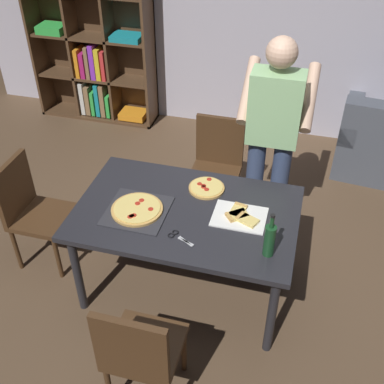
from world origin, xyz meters
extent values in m
plane|color=brown|center=(0.00, 0.00, 0.00)|extent=(12.00, 12.00, 0.00)
cube|color=#BCB7C6|center=(0.00, 2.60, 1.40)|extent=(6.40, 0.10, 2.80)
cube|color=#232328|center=(0.00, 0.00, 0.73)|extent=(1.52, 0.98, 0.04)
cylinder|color=#232328|center=(-0.68, -0.41, 0.35)|extent=(0.06, 0.06, 0.71)
cylinder|color=#232328|center=(0.68, -0.41, 0.35)|extent=(0.06, 0.06, 0.71)
cylinder|color=#232328|center=(-0.68, 0.41, 0.35)|extent=(0.06, 0.06, 0.71)
cylinder|color=#232328|center=(0.68, 0.41, 0.35)|extent=(0.06, 0.06, 0.71)
cube|color=#472D19|center=(0.00, -0.89, 0.43)|extent=(0.42, 0.42, 0.04)
cube|color=#472D19|center=(0.00, -1.08, 0.68)|extent=(0.42, 0.04, 0.45)
cylinder|color=#472D19|center=(0.18, -0.71, 0.21)|extent=(0.04, 0.04, 0.41)
cylinder|color=#472D19|center=(-0.18, -0.71, 0.21)|extent=(0.04, 0.04, 0.41)
cube|color=#472D19|center=(0.00, 0.89, 0.43)|extent=(0.42, 0.42, 0.04)
cube|color=#472D19|center=(0.00, 1.08, 0.68)|extent=(0.42, 0.04, 0.45)
cylinder|color=#472D19|center=(-0.18, 0.71, 0.21)|extent=(0.04, 0.04, 0.41)
cylinder|color=#472D19|center=(0.18, 0.71, 0.21)|extent=(0.04, 0.04, 0.41)
cylinder|color=#472D19|center=(-0.18, 1.07, 0.21)|extent=(0.04, 0.04, 0.41)
cylinder|color=#472D19|center=(0.18, 1.07, 0.21)|extent=(0.04, 0.04, 0.41)
cube|color=#472D19|center=(-1.16, 0.00, 0.43)|extent=(0.42, 0.42, 0.04)
cube|color=#472D19|center=(-1.35, 0.00, 0.68)|extent=(0.04, 0.42, 0.45)
cylinder|color=#472D19|center=(-0.98, -0.18, 0.21)|extent=(0.04, 0.04, 0.41)
cylinder|color=#472D19|center=(-0.98, 0.18, 0.21)|extent=(0.04, 0.04, 0.41)
cylinder|color=#472D19|center=(-1.34, -0.18, 0.21)|extent=(0.04, 0.04, 0.41)
cylinder|color=#472D19|center=(-1.34, 0.18, 0.21)|extent=(0.04, 0.04, 0.41)
cube|color=#4C515B|center=(1.13, 2.13, 0.50)|extent=(0.24, 0.86, 0.20)
cube|color=#513823|center=(-2.45, 2.35, 0.97)|extent=(0.03, 0.35, 1.95)
cube|color=#513823|center=(-1.08, 2.35, 0.97)|extent=(0.03, 0.35, 1.95)
cube|color=#513823|center=(-1.77, 2.35, 0.01)|extent=(1.40, 0.35, 0.03)
cube|color=#513823|center=(-1.77, 2.51, 0.97)|extent=(1.40, 0.03, 1.95)
cube|color=#513823|center=(-1.77, 2.35, 0.50)|extent=(1.34, 0.29, 0.03)
cube|color=#513823|center=(-1.77, 2.35, 0.97)|extent=(1.34, 0.29, 0.03)
cube|color=#513823|center=(-1.99, 2.35, 0.97)|extent=(0.03, 0.29, 1.89)
cube|color=#513823|center=(-1.54, 2.35, 0.97)|extent=(0.03, 0.29, 1.89)
cube|color=silver|center=(-1.93, 2.33, 0.24)|extent=(0.05, 0.22, 0.39)
cube|color=olive|center=(-1.86, 2.33, 0.22)|extent=(0.06, 0.22, 0.35)
cube|color=green|center=(-1.80, 2.33, 0.19)|extent=(0.04, 0.22, 0.29)
cube|color=teal|center=(-1.73, 2.33, 0.24)|extent=(0.05, 0.22, 0.40)
cube|color=olive|center=(-1.67, 2.33, 0.24)|extent=(0.05, 0.22, 0.39)
cube|color=green|center=(-1.60, 2.33, 0.18)|extent=(0.04, 0.22, 0.27)
cube|color=orange|center=(-1.32, 2.33, 0.08)|extent=(0.31, 0.25, 0.07)
cube|color=orange|center=(-1.93, 2.33, 0.68)|extent=(0.05, 0.22, 0.33)
cube|color=#B21E66|center=(-1.86, 2.33, 0.66)|extent=(0.05, 0.22, 0.29)
cube|color=olive|center=(-1.80, 2.33, 0.70)|extent=(0.04, 0.22, 0.37)
cube|color=purple|center=(-1.73, 2.33, 0.72)|extent=(0.06, 0.22, 0.40)
cube|color=yellow|center=(-1.67, 2.33, 0.70)|extent=(0.05, 0.22, 0.36)
cube|color=red|center=(-1.60, 2.33, 0.69)|extent=(0.04, 0.22, 0.34)
cube|color=green|center=(-2.21, 2.33, 1.03)|extent=(0.30, 0.25, 0.09)
cube|color=teal|center=(-1.32, 2.33, 1.02)|extent=(0.33, 0.25, 0.06)
cylinder|color=#38476B|center=(0.57, 0.74, 0.47)|extent=(0.14, 0.14, 0.95)
cylinder|color=#38476B|center=(0.37, 0.74, 0.47)|extent=(0.14, 0.14, 0.95)
cube|color=#99CC8C|center=(0.47, 0.74, 1.23)|extent=(0.38, 0.22, 0.55)
sphere|color=#E0B293|center=(0.47, 0.74, 1.64)|extent=(0.22, 0.22, 0.22)
cylinder|color=#E0B293|center=(0.70, 0.92, 1.25)|extent=(0.09, 0.50, 0.39)
cylinder|color=#E0B293|center=(0.24, 0.92, 1.25)|extent=(0.09, 0.50, 0.39)
cube|color=#2D2D33|center=(-0.32, -0.10, 0.76)|extent=(0.41, 0.41, 0.01)
cylinder|color=tan|center=(-0.32, -0.10, 0.77)|extent=(0.35, 0.35, 0.02)
cylinder|color=#EACC6B|center=(-0.32, -0.10, 0.78)|extent=(0.32, 0.32, 0.01)
cylinder|color=#B22819|center=(-0.31, -0.18, 0.79)|extent=(0.04, 0.04, 0.00)
cylinder|color=#B22819|center=(-0.23, -0.09, 0.79)|extent=(0.04, 0.04, 0.00)
cylinder|color=#B22819|center=(-0.33, -0.19, 0.79)|extent=(0.04, 0.04, 0.00)
cylinder|color=#B22819|center=(-0.33, -0.05, 0.79)|extent=(0.04, 0.04, 0.00)
cylinder|color=#B22819|center=(-0.32, -0.01, 0.79)|extent=(0.04, 0.04, 0.00)
cylinder|color=#B22819|center=(-0.33, -0.20, 0.79)|extent=(0.04, 0.04, 0.00)
cube|color=white|center=(0.36, 0.03, 0.76)|extent=(0.36, 0.28, 0.01)
cube|color=#EACC6B|center=(0.35, 0.07, 0.77)|extent=(0.11, 0.15, 0.02)
cube|color=tan|center=(0.36, 0.13, 0.77)|extent=(0.09, 0.04, 0.02)
cube|color=#EACC6B|center=(0.42, -0.01, 0.77)|extent=(0.16, 0.14, 0.02)
cube|color=tan|center=(0.37, 0.02, 0.77)|extent=(0.06, 0.09, 0.02)
cube|color=#EACC6B|center=(0.35, 0.02, 0.77)|extent=(0.17, 0.16, 0.02)
cube|color=tan|center=(0.30, -0.01, 0.77)|extent=(0.07, 0.09, 0.02)
cylinder|color=#194723|center=(0.60, -0.27, 0.86)|extent=(0.07, 0.07, 0.22)
cylinder|color=#194723|center=(0.60, -0.27, 1.01)|extent=(0.03, 0.03, 0.08)
cylinder|color=black|center=(0.60, -0.27, 1.06)|extent=(0.03, 0.03, 0.02)
cube|color=silver|center=(0.08, -0.30, 0.76)|extent=(0.12, 0.05, 0.01)
cube|color=silver|center=(0.08, -0.30, 0.76)|extent=(0.11, 0.08, 0.01)
torus|color=black|center=(-0.01, -0.23, 0.76)|extent=(0.06, 0.06, 0.01)
torus|color=black|center=(-0.03, -0.27, 0.76)|extent=(0.06, 0.06, 0.01)
cylinder|color=tan|center=(0.08, 0.27, 0.76)|extent=(0.26, 0.26, 0.02)
cylinder|color=#EACC6B|center=(0.08, 0.27, 0.77)|extent=(0.23, 0.23, 0.01)
cylinder|color=#B22819|center=(0.07, 0.36, 0.78)|extent=(0.04, 0.04, 0.00)
cylinder|color=#B22819|center=(0.05, 0.27, 0.78)|extent=(0.04, 0.04, 0.00)
cylinder|color=#B22819|center=(0.06, 0.26, 0.78)|extent=(0.04, 0.04, 0.00)
cylinder|color=#B22819|center=(0.02, 0.29, 0.78)|extent=(0.04, 0.04, 0.00)
cylinder|color=#B22819|center=(0.08, 0.24, 0.78)|extent=(0.04, 0.04, 0.00)
camera|label=1|loc=(0.70, -2.41, 2.86)|focal=44.71mm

